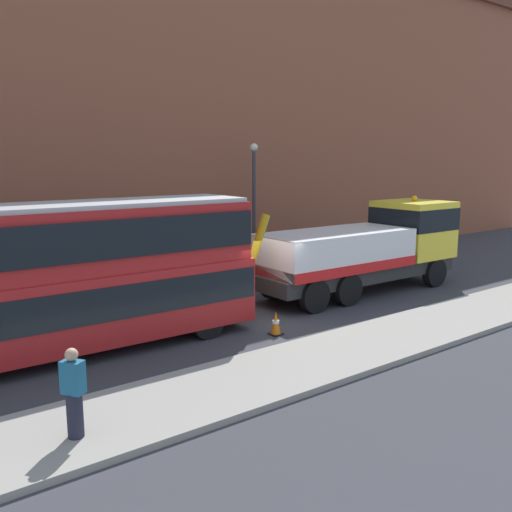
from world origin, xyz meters
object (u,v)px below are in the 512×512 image
object	(u,v)px
pedestrian_onlooker	(74,394)
street_lamp	(254,197)
recovery_tow_truck	(368,247)
double_decker_bus	(57,274)
traffic_cone_near_bus	(276,324)

from	to	relation	value
pedestrian_onlooker	street_lamp	distance (m)	15.93
pedestrian_onlooker	recovery_tow_truck	bearing A→B (deg)	-12.57
double_decker_bus	street_lamp	distance (m)	11.94
double_decker_bus	traffic_cone_near_bus	world-z (taller)	double_decker_bus
double_decker_bus	traffic_cone_near_bus	size ratio (longest dim) A/B	15.40
traffic_cone_near_bus	street_lamp	distance (m)	9.50
double_decker_bus	street_lamp	bearing A→B (deg)	28.21
pedestrian_onlooker	traffic_cone_near_bus	bearing A→B (deg)	-11.07
recovery_tow_truck	street_lamp	bearing A→B (deg)	106.27
double_decker_bus	traffic_cone_near_bus	bearing A→B (deg)	-19.23
double_decker_bus	street_lamp	xyz separation A→B (m)	(10.57, 5.41, 1.24)
pedestrian_onlooker	traffic_cone_near_bus	size ratio (longest dim) A/B	2.38
pedestrian_onlooker	double_decker_bus	bearing A→B (deg)	41.95
recovery_tow_truck	pedestrian_onlooker	xyz separation A→B (m)	(-13.40, -4.85, -0.77)
street_lamp	double_decker_bus	bearing A→B (deg)	-152.88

